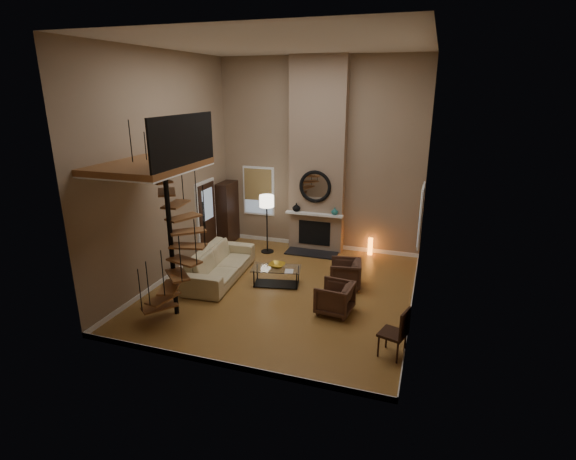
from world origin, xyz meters
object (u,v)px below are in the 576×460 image
(sofa, at_px, (220,264))
(coffee_table, at_px, (276,274))
(accent_lamp, at_px, (370,246))
(side_chair, at_px, (398,331))
(armchair_near, at_px, (348,274))
(hutch, at_px, (228,212))
(floor_lamp, at_px, (267,206))
(armchair_far, at_px, (338,299))

(sofa, relative_size, coffee_table, 2.01)
(accent_lamp, height_order, side_chair, side_chair)
(armchair_near, bearing_deg, coffee_table, -85.83)
(sofa, bearing_deg, accent_lamp, -53.73)
(hutch, height_order, sofa, hutch)
(hutch, height_order, floor_lamp, hutch)
(armchair_near, bearing_deg, floor_lamp, -131.03)
(coffee_table, xyz_separation_m, side_chair, (3.09, -2.20, 0.24))
(armchair_far, bearing_deg, hutch, -124.02)
(side_chair, bearing_deg, armchair_far, 137.32)
(sofa, xyz_separation_m, armchair_near, (3.20, 0.50, -0.04))
(accent_lamp, bearing_deg, coffee_table, -123.65)
(armchair_near, relative_size, armchair_far, 1.00)
(coffee_table, distance_m, floor_lamp, 2.58)
(armchair_far, height_order, side_chair, side_chair)
(sofa, bearing_deg, floor_lamp, -16.55)
(accent_lamp, bearing_deg, hutch, -176.91)
(hutch, distance_m, accent_lamp, 4.48)
(hutch, distance_m, floor_lamp, 1.65)
(side_chair, bearing_deg, armchair_near, 117.98)
(armchair_near, relative_size, coffee_table, 0.58)
(accent_lamp, bearing_deg, armchair_far, -92.12)
(hutch, relative_size, side_chair, 1.96)
(armchair_far, relative_size, floor_lamp, 0.43)
(coffee_table, relative_size, side_chair, 1.33)
(armchair_near, bearing_deg, armchair_far, -8.14)
(armchair_far, xyz_separation_m, side_chair, (1.35, -1.25, 0.17))
(sofa, bearing_deg, hutch, 17.07)
(floor_lamp, distance_m, side_chair, 6.01)
(floor_lamp, bearing_deg, armchair_near, -31.14)
(hutch, height_order, armchair_far, hutch)
(hutch, bearing_deg, armchair_near, -26.98)
(sofa, xyz_separation_m, side_chair, (4.59, -2.13, 0.13))
(hutch, bearing_deg, coffee_table, -45.46)
(armchair_far, bearing_deg, armchair_near, -172.73)
(sofa, distance_m, armchair_near, 3.24)
(armchair_far, xyz_separation_m, coffee_table, (-1.74, 0.95, -0.07))
(accent_lamp, bearing_deg, side_chair, -76.43)
(sofa, height_order, armchair_near, sofa)
(armchair_far, distance_m, accent_lamp, 3.78)
(hutch, relative_size, floor_lamp, 1.09)
(floor_lamp, height_order, side_chair, floor_lamp)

